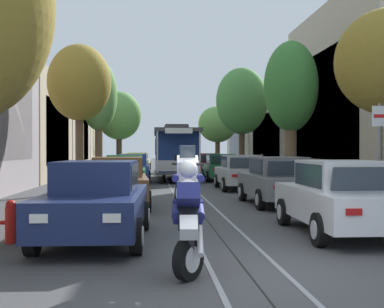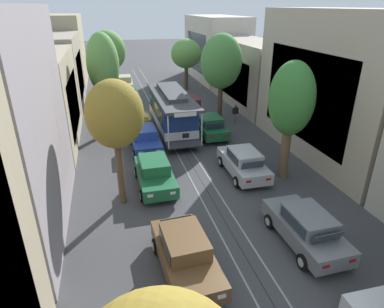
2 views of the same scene
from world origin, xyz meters
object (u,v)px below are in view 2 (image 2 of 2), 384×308
(pedestrian_on_left_pavement, at_px, (235,113))
(parked_car_maroon_fifth_right, at_px, (190,106))
(parked_car_green_mid_left, at_px, (155,173))
(parked_car_grey_second_right, at_px, (306,227))
(parked_car_yellow_fifth_left, at_px, (134,112))
(parked_car_silver_mid_right, at_px, (243,163))
(street_tree_kerb_left_fourth, at_px, (107,51))
(street_tree_kerb_right_fourth, at_px, (186,54))
(parked_car_beige_far_left, at_px, (125,83))
(parked_car_brown_second_left, at_px, (186,253))
(street_tree_kerb_right_mid, at_px, (221,62))
(parked_car_green_sixth_left, at_px, (128,95))
(parked_car_green_fourth_right, at_px, (210,126))
(street_tree_kerb_right_second, at_px, (291,101))
(street_tree_kerb_left_second, at_px, (115,115))
(parked_car_blue_fourth_left, at_px, (145,139))
(street_tree_kerb_left_mid, at_px, (103,65))
(cable_car_trolley, at_px, (171,111))

(pedestrian_on_left_pavement, bearing_deg, parked_car_maroon_fifth_right, 134.86)
(parked_car_green_mid_left, xyz_separation_m, parked_car_grey_second_right, (5.31, -6.34, 0.00))
(pedestrian_on_left_pavement, bearing_deg, parked_car_yellow_fifth_left, 163.68)
(parked_car_grey_second_right, relative_size, parked_car_silver_mid_right, 1.00)
(parked_car_yellow_fifth_left, xyz_separation_m, street_tree_kerb_left_fourth, (-1.60, 9.29, 3.93))
(street_tree_kerb_left_fourth, distance_m, street_tree_kerb_right_fourth, 8.76)
(parked_car_beige_far_left, height_order, street_tree_kerb_left_fourth, street_tree_kerb_left_fourth)
(parked_car_brown_second_left, relative_size, parked_car_silver_mid_right, 1.01)
(parked_car_brown_second_left, distance_m, street_tree_kerb_right_mid, 18.26)
(parked_car_brown_second_left, distance_m, parked_car_beige_far_left, 30.31)
(parked_car_green_sixth_left, xyz_separation_m, parked_car_grey_second_right, (5.33, -24.07, 0.00))
(parked_car_grey_second_right, distance_m, pedestrian_on_left_pavement, 15.75)
(parked_car_green_sixth_left, bearing_deg, parked_car_green_fourth_right, -64.65)
(parked_car_beige_far_left, xyz_separation_m, street_tree_kerb_right_fourth, (7.00, -1.91, 3.28))
(parked_car_beige_far_left, height_order, street_tree_kerb_right_fourth, street_tree_kerb_right_fourth)
(parked_car_beige_far_left, height_order, parked_car_grey_second_right, same)
(street_tree_kerb_left_fourth, bearing_deg, parked_car_green_sixth_left, -62.38)
(parked_car_silver_mid_right, relative_size, street_tree_kerb_left_fourth, 0.64)
(street_tree_kerb_left_fourth, relative_size, street_tree_kerb_right_second, 1.03)
(parked_car_beige_far_left, height_order, parked_car_maroon_fifth_right, same)
(street_tree_kerb_left_second, xyz_separation_m, street_tree_kerb_right_fourth, (8.86, 22.94, -0.50))
(parked_car_blue_fourth_left, height_order, street_tree_kerb_left_mid, street_tree_kerb_left_mid)
(parked_car_silver_mid_right, bearing_deg, parked_car_brown_second_left, -127.20)
(street_tree_kerb_left_mid, relative_size, street_tree_kerb_left_fourth, 1.09)
(parked_car_yellow_fifth_left, height_order, parked_car_silver_mid_right, same)
(street_tree_kerb_left_fourth, bearing_deg, parked_car_beige_far_left, 59.34)
(parked_car_green_fourth_right, xyz_separation_m, pedestrian_on_left_pavement, (3.00, 2.48, 0.07))
(parked_car_blue_fourth_left, xyz_separation_m, street_tree_kerb_right_mid, (6.92, 4.55, 4.18))
(parked_car_green_mid_left, xyz_separation_m, cable_car_trolley, (2.62, 8.41, 0.86))
(parked_car_yellow_fifth_left, bearing_deg, parked_car_silver_mid_right, -65.47)
(street_tree_kerb_left_fourth, distance_m, street_tree_kerb_right_second, 23.38)
(parked_car_silver_mid_right, xyz_separation_m, street_tree_kerb_left_mid, (-7.36, 9.35, 4.34))
(parked_car_grey_second_right, height_order, cable_car_trolley, cable_car_trolley)
(street_tree_kerb_right_second, bearing_deg, pedestrian_on_left_pavement, 84.84)
(parked_car_grey_second_right, height_order, street_tree_kerb_left_fourth, street_tree_kerb_left_fourth)
(parked_car_silver_mid_right, distance_m, pedestrian_on_left_pavement, 9.58)
(parked_car_green_mid_left, xyz_separation_m, street_tree_kerb_right_mid, (7.05, 9.75, 4.18))
(parked_car_maroon_fifth_right, height_order, street_tree_kerb_left_mid, street_tree_kerb_left_mid)
(parked_car_green_sixth_left, height_order, pedestrian_on_left_pavement, parked_car_green_sixth_left)
(street_tree_kerb_left_mid, height_order, street_tree_kerb_right_mid, street_tree_kerb_left_mid)
(parked_car_blue_fourth_left, xyz_separation_m, parked_car_green_sixth_left, (-0.15, 12.52, 0.00))
(street_tree_kerb_left_mid, distance_m, street_tree_kerb_right_mid, 9.22)
(parked_car_beige_far_left, bearing_deg, street_tree_kerb_right_mid, -63.27)
(street_tree_kerb_right_second, bearing_deg, parked_car_beige_far_left, 106.66)
(parked_car_grey_second_right, bearing_deg, street_tree_kerb_left_fourth, 104.35)
(parked_car_beige_far_left, bearing_deg, parked_car_yellow_fifth_left, -90.42)
(parked_car_grey_second_right, xyz_separation_m, street_tree_kerb_left_fourth, (-6.96, 27.19, 3.93))
(street_tree_kerb_left_second, bearing_deg, parked_car_maroon_fifth_right, 62.88)
(parked_car_grey_second_right, bearing_deg, parked_car_green_mid_left, 129.92)
(parked_car_grey_second_right, bearing_deg, street_tree_kerb_right_second, 70.08)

